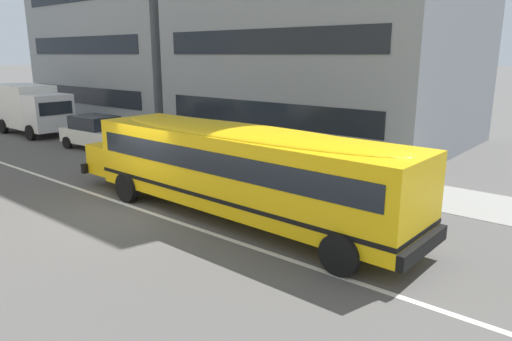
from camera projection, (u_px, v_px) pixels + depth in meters
ground_plane at (140, 210)px, 14.19m from camera, size 400.00×400.00×0.00m
sidewalk_far at (281, 167)px, 19.48m from camera, size 120.00×3.00×0.01m
lane_centreline at (140, 209)px, 14.19m from camera, size 110.00×0.16×0.01m
school_bus at (236, 164)px, 13.10m from camera, size 12.05×2.99×2.68m
parked_car_white_end_of_row at (96, 132)px, 23.07m from camera, size 3.99×2.06×1.64m
box_truck at (30, 108)px, 27.37m from camera, size 6.06×2.51×2.82m
apartment_block_far_left at (154, 2)px, 33.83m from camera, size 14.34×12.11×16.50m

